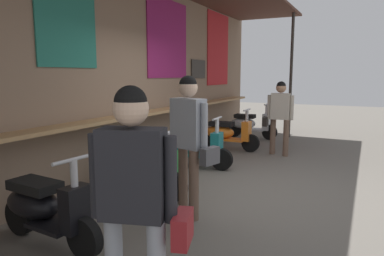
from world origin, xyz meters
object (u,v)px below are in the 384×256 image
at_px(scooter_teal, 192,147).
at_px(shopper_with_handbag, 189,131).
at_px(shopper_browsing, 135,189).
at_px(scooter_silver, 249,124).
at_px(scooter_black, 44,207).
at_px(scooter_orange, 226,133).
at_px(scooter_green, 141,168).
at_px(shopper_passing, 279,111).

height_order(scooter_teal, shopper_with_handbag, shopper_with_handbag).
bearing_deg(shopper_browsing, scooter_silver, -5.22).
relative_size(scooter_black, scooter_silver, 1.00).
distance_m(scooter_silver, shopper_with_handbag, 5.65).
height_order(scooter_orange, shopper_browsing, shopper_browsing).
xyz_separation_m(scooter_black, scooter_orange, (5.15, 0.00, 0.00)).
relative_size(scooter_green, scooter_silver, 1.00).
distance_m(scooter_orange, shopper_passing, 1.33).
height_order(scooter_green, shopper_with_handbag, shopper_with_handbag).
xyz_separation_m(scooter_green, scooter_orange, (3.43, 0.00, 0.00)).
relative_size(scooter_orange, scooter_silver, 1.00).
height_order(scooter_orange, scooter_silver, same).
bearing_deg(scooter_green, shopper_passing, 75.02).
bearing_deg(scooter_orange, scooter_teal, -91.09).
distance_m(scooter_green, scooter_orange, 3.43).
xyz_separation_m(shopper_browsing, shopper_passing, (5.77, 0.41, -0.06)).
relative_size(scooter_orange, shopper_with_handbag, 0.81).
xyz_separation_m(scooter_green, scooter_teal, (1.67, 0.00, 0.00)).
bearing_deg(shopper_with_handbag, shopper_browsing, -147.41).
distance_m(scooter_black, scooter_green, 1.72).
bearing_deg(scooter_orange, shopper_passing, -1.52).
bearing_deg(scooter_teal, shopper_browsing, -72.34).
height_order(shopper_with_handbag, shopper_passing, shopper_with_handbag).
xyz_separation_m(scooter_orange, shopper_passing, (-0.01, -1.21, 0.57)).
bearing_deg(scooter_orange, scooter_green, -91.09).
height_order(scooter_green, shopper_browsing, shopper_browsing).
distance_m(scooter_black, scooter_teal, 3.39).
xyz_separation_m(scooter_green, shopper_with_handbag, (-0.38, -0.99, 0.67)).
relative_size(scooter_teal, scooter_silver, 1.00).
bearing_deg(scooter_black, shopper_browsing, -17.25).
distance_m(shopper_with_handbag, shopper_passing, 3.81).
bearing_deg(scooter_green, scooter_teal, 94.48).
height_order(scooter_black, scooter_orange, same).
bearing_deg(shopper_browsing, scooter_teal, 4.49).
xyz_separation_m(scooter_black, scooter_green, (1.72, -0.00, 0.00)).
bearing_deg(scooter_silver, scooter_green, -90.42).
relative_size(scooter_black, scooter_orange, 1.00).
relative_size(scooter_silver, shopper_with_handbag, 0.81).
relative_size(scooter_green, scooter_teal, 1.00).
bearing_deg(scooter_orange, shopper_browsing, -75.47).
height_order(shopper_with_handbag, shopper_browsing, shopper_with_handbag).
xyz_separation_m(shopper_with_handbag, shopper_browsing, (-1.97, -0.63, -0.04)).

